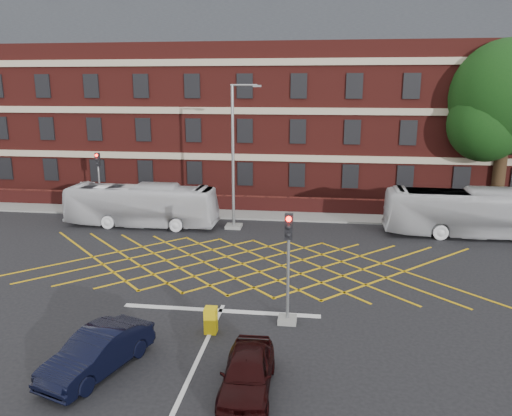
# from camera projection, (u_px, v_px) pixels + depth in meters

# --- Properties ---
(ground) EXTENTS (120.00, 120.00, 0.00)m
(ground) POSITION_uv_depth(u_px,v_px,m) (236.00, 279.00, 23.38)
(ground) COLOR black
(ground) RESTS_ON ground
(victorian_building) EXTENTS (51.00, 12.17, 20.40)m
(victorian_building) POSITION_uv_depth(u_px,v_px,m) (282.00, 98.00, 42.68)
(victorian_building) COLOR #541915
(victorian_building) RESTS_ON ground
(boundary_wall) EXTENTS (56.00, 0.50, 1.10)m
(boundary_wall) POSITION_uv_depth(u_px,v_px,m) (267.00, 204.00, 35.77)
(boundary_wall) COLOR #4F1715
(boundary_wall) RESTS_ON ground
(far_pavement) EXTENTS (60.00, 3.00, 0.12)m
(far_pavement) POSITION_uv_depth(u_px,v_px,m) (265.00, 214.00, 34.92)
(far_pavement) COLOR slate
(far_pavement) RESTS_ON ground
(box_junction_hatching) EXTENTS (8.22, 8.22, 0.02)m
(box_junction_hatching) POSITION_uv_depth(u_px,v_px,m) (242.00, 264.00, 25.31)
(box_junction_hatching) COLOR #CC990C
(box_junction_hatching) RESTS_ON ground
(stop_line) EXTENTS (8.00, 0.30, 0.02)m
(stop_line) POSITION_uv_depth(u_px,v_px,m) (221.00, 311.00, 20.01)
(stop_line) COLOR silver
(stop_line) RESTS_ON ground
(centre_line) EXTENTS (0.15, 14.00, 0.02)m
(centre_line) POSITION_uv_depth(u_px,v_px,m) (173.00, 413.00, 13.75)
(centre_line) COLOR silver
(centre_line) RESTS_ON ground
(bus_left) EXTENTS (9.80, 2.46, 2.72)m
(bus_left) POSITION_uv_depth(u_px,v_px,m) (141.00, 205.00, 31.95)
(bus_left) COLOR silver
(bus_left) RESTS_ON ground
(bus_right) EXTENTS (10.45, 2.69, 2.89)m
(bus_right) POSITION_uv_depth(u_px,v_px,m) (474.00, 213.00, 29.67)
(bus_right) COLOR silver
(bus_right) RESTS_ON ground
(car_navy) EXTENTS (2.62, 4.28, 1.33)m
(car_navy) POSITION_uv_depth(u_px,v_px,m) (97.00, 352.00, 15.64)
(car_navy) COLOR black
(car_navy) RESTS_ON ground
(car_maroon) EXTENTS (1.57, 3.69, 1.24)m
(car_maroon) POSITION_uv_depth(u_px,v_px,m) (247.00, 372.00, 14.59)
(car_maroon) COLOR black
(car_maroon) RESTS_ON ground
(deciduous_tree) EXTENTS (8.10, 7.99, 12.03)m
(deciduous_tree) POSITION_uv_depth(u_px,v_px,m) (506.00, 106.00, 34.64)
(deciduous_tree) COLOR black
(deciduous_tree) RESTS_ON ground
(traffic_light_near) EXTENTS (0.70, 0.70, 4.27)m
(traffic_light_near) POSITION_uv_depth(u_px,v_px,m) (288.00, 279.00, 18.63)
(traffic_light_near) COLOR slate
(traffic_light_near) RESTS_ON ground
(traffic_light_far) EXTENTS (0.70, 0.70, 4.27)m
(traffic_light_far) POSITION_uv_depth(u_px,v_px,m) (100.00, 188.00, 35.26)
(traffic_light_far) COLOR slate
(traffic_light_far) RESTS_ON ground
(street_lamp) EXTENTS (2.25, 1.00, 8.90)m
(street_lamp) POSITION_uv_depth(u_px,v_px,m) (234.00, 181.00, 31.05)
(street_lamp) COLOR slate
(street_lamp) RESTS_ON ground
(direction_signs) EXTENTS (1.10, 0.16, 2.20)m
(direction_signs) POSITION_uv_depth(u_px,v_px,m) (88.00, 192.00, 35.75)
(direction_signs) COLOR gray
(direction_signs) RESTS_ON ground
(utility_cabinet) EXTENTS (0.44, 0.42, 0.98)m
(utility_cabinet) POSITION_uv_depth(u_px,v_px,m) (211.00, 320.00, 18.13)
(utility_cabinet) COLOR gold
(utility_cabinet) RESTS_ON ground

